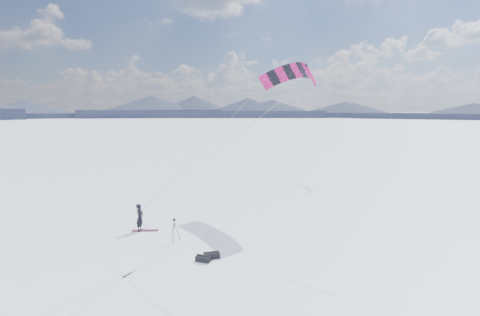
{
  "coord_description": "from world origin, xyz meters",
  "views": [
    {
      "loc": [
        2.83,
        -19.65,
        7.87
      ],
      "look_at": [
        5.57,
        5.35,
        4.32
      ],
      "focal_mm": 26.0,
      "sensor_mm": 36.0,
      "label": 1
    }
  ],
  "objects": [
    {
      "name": "snowkiter",
      "position": [
        -1.26,
        2.65,
        0.0
      ],
      "size": [
        0.55,
        0.73,
        1.81
      ],
      "primitive_type": "imported",
      "rotation": [
        0.0,
        0.0,
        1.38
      ],
      "color": "black",
      "rests_on": "ground"
    },
    {
      "name": "snowboard",
      "position": [
        -0.96,
        2.65,
        0.02
      ],
      "size": [
        1.69,
        0.41,
        0.04
      ],
      "primitive_type": "cube",
      "rotation": [
        0.0,
        0.0,
        -0.06
      ],
      "color": "maroon",
      "rests_on": "ground"
    },
    {
      "name": "gear_bag_a",
      "position": [
        3.24,
        -2.05,
        0.17
      ],
      "size": [
        0.89,
        0.51,
        0.38
      ],
      "rotation": [
        0.0,
        0.0,
        0.15
      ],
      "color": "black",
      "rests_on": "ground"
    },
    {
      "name": "ground",
      "position": [
        0.0,
        0.0,
        0.0
      ],
      "size": [
        1800.0,
        1800.0,
        0.0
      ],
      "primitive_type": "plane",
      "color": "white"
    },
    {
      "name": "power_kite",
      "position": [
        9.94,
        7.85,
        10.55
      ],
      "size": [
        12.79,
        8.04,
        10.26
      ],
      "color": "#B20D58",
      "rests_on": "ground"
    },
    {
      "name": "horizon_hills",
      "position": [
        -0.0,
        0.0,
        4.02
      ],
      "size": [
        704.0,
        705.94,
        9.46
      ],
      "color": "#1C2338",
      "rests_on": "ground"
    },
    {
      "name": "snow_tracks",
      "position": [
        -0.65,
        -0.35,
        0.0
      ],
      "size": [
        14.76,
        10.25,
        0.01
      ],
      "color": "silver",
      "rests_on": "ground"
    },
    {
      "name": "gear_bag_b",
      "position": [
        2.8,
        -2.39,
        0.15
      ],
      "size": [
        0.86,
        0.68,
        0.35
      ],
      "rotation": [
        0.0,
        0.0,
        -0.46
      ],
      "color": "black",
      "rests_on": "ground"
    },
    {
      "name": "tripod",
      "position": [
        1.1,
        0.57,
        0.91
      ],
      "size": [
        0.65,
        0.63,
        1.42
      ],
      "rotation": [
        0.0,
        0.0,
        0.33
      ],
      "color": "black",
      "rests_on": "ground"
    }
  ]
}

